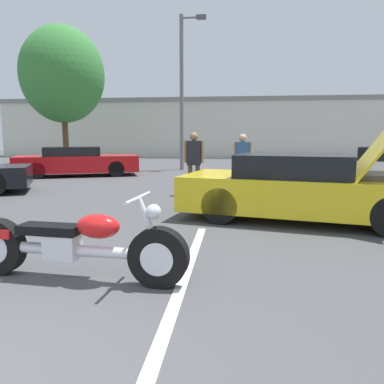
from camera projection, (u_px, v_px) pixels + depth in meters
name	position (u px, v px, depth m)	size (l,w,h in m)	color
parking_stripe_back	(178.00, 296.00, 3.67)	(0.12, 5.45, 0.01)	white
far_building	(210.00, 127.00, 29.08)	(32.00, 4.20, 4.40)	beige
light_pole	(183.00, 86.00, 17.23)	(1.21, 0.28, 7.00)	slate
tree_background	(63.00, 75.00, 20.80)	(4.59, 4.59, 7.61)	brown
motorcycle	(74.00, 245.00, 4.04)	(2.53, 0.70, 0.95)	black
show_car_hood_open	(304.00, 188.00, 6.96)	(4.74, 2.80, 2.11)	yellow
parked_car_mid_row	(77.00, 162.00, 14.87)	(4.95, 3.30, 1.16)	red
spectator_near_motorcycle	(242.00, 159.00, 10.15)	(0.52, 0.21, 1.62)	brown
spectator_by_show_car	(194.00, 158.00, 9.88)	(0.52, 0.22, 1.66)	brown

